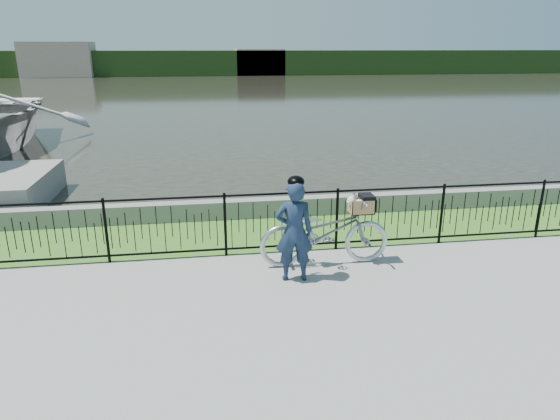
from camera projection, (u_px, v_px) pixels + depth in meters
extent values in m
plane|color=gray|center=(298.00, 293.00, 7.50)|extent=(120.00, 120.00, 0.00)
cube|color=#3C6F22|center=(274.00, 232.00, 9.94)|extent=(60.00, 2.00, 0.01)
plane|color=#2A291F|center=(220.00, 94.00, 38.49)|extent=(120.00, 120.00, 0.00)
cube|color=slate|center=(268.00, 208.00, 10.82)|extent=(60.00, 0.30, 0.40)
cube|color=#213C17|center=(212.00, 63.00, 63.37)|extent=(120.00, 6.00, 3.00)
cube|color=#AB9889|center=(58.00, 60.00, 58.79)|extent=(8.00, 4.00, 4.00)
cube|color=#AB9889|center=(260.00, 62.00, 62.78)|extent=(6.00, 3.00, 3.20)
imported|color=#ADB1B9|center=(325.00, 232.00, 8.34)|extent=(2.19, 0.76, 1.15)
cube|color=black|center=(361.00, 213.00, 8.32)|extent=(0.38, 0.18, 0.02)
cube|color=#A0794A|center=(361.00, 212.00, 8.32)|extent=(0.40, 0.29, 0.01)
cube|color=#A0794A|center=(359.00, 203.00, 8.41)|extent=(0.40, 0.02, 0.25)
cube|color=#A0794A|center=(364.00, 208.00, 8.16)|extent=(0.40, 0.01, 0.25)
cube|color=#A0794A|center=(372.00, 205.00, 8.31)|extent=(0.02, 0.29, 0.25)
cube|color=#A0794A|center=(350.00, 206.00, 8.26)|extent=(0.02, 0.29, 0.25)
cube|color=black|center=(367.00, 196.00, 8.25)|extent=(0.22, 0.30, 0.06)
cube|color=black|center=(373.00, 204.00, 8.31)|extent=(0.02, 0.30, 0.20)
ellipsoid|color=silver|center=(360.00, 205.00, 8.28)|extent=(0.31, 0.22, 0.20)
sphere|color=silver|center=(352.00, 200.00, 8.21)|extent=(0.15, 0.15, 0.15)
sphere|color=silver|center=(349.00, 203.00, 8.19)|extent=(0.07, 0.07, 0.07)
sphere|color=black|center=(348.00, 203.00, 8.18)|extent=(0.02, 0.02, 0.02)
cone|color=olive|center=(351.00, 196.00, 8.25)|extent=(0.06, 0.08, 0.08)
cone|color=olive|center=(354.00, 198.00, 8.15)|extent=(0.06, 0.08, 0.08)
imported|color=#16263E|center=(294.00, 231.00, 7.71)|extent=(0.61, 0.42, 1.62)
ellipsoid|color=black|center=(295.00, 182.00, 7.46)|extent=(0.26, 0.29, 0.18)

